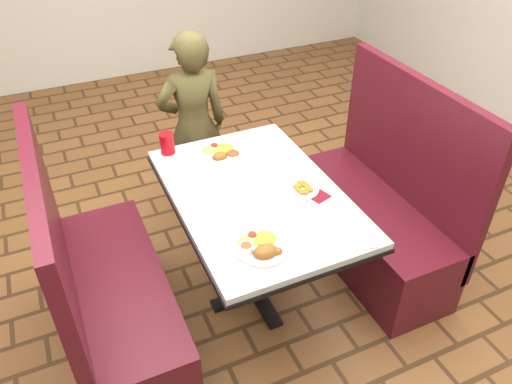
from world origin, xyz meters
TOP-DOWN VIEW (x-y plane):
  - dining_table at (0.00, 0.00)m, footprint 0.81×1.21m
  - booth_bench_left at (-0.80, 0.00)m, footprint 0.47×1.20m
  - booth_bench_right at (0.80, 0.00)m, footprint 0.47×1.20m
  - diner_person at (-0.01, 0.97)m, footprint 0.48×0.32m
  - near_dinner_plate at (-0.15, -0.39)m, footprint 0.25×0.25m
  - far_dinner_plate at (-0.03, 0.40)m, footprint 0.26×0.26m
  - plantain_plate at (0.22, -0.08)m, footprint 0.17×0.17m
  - maroon_napkin at (0.27, -0.16)m, footprint 0.12×0.12m
  - spoon_utensil at (0.19, -0.14)m, footprint 0.06×0.14m
  - red_tumbler at (-0.30, 0.55)m, footprint 0.08×0.08m
  - paper_napkin at (0.24, -0.51)m, footprint 0.21×0.17m
  - knife_utensil at (-0.11, -0.31)m, footprint 0.06×0.15m
  - fork_utensil at (-0.12, -0.41)m, footprint 0.04×0.13m
  - lettuce_shreds at (0.04, 0.06)m, footprint 0.28×0.32m

SIDE VIEW (x-z plane):
  - booth_bench_left at x=-0.80m, z-range -0.26..0.92m
  - booth_bench_right at x=0.80m, z-range -0.26..0.92m
  - diner_person at x=-0.01m, z-range 0.00..1.28m
  - dining_table at x=0.00m, z-range 0.28..1.03m
  - lettuce_shreds at x=0.04m, z-range 0.75..0.75m
  - maroon_napkin at x=0.27m, z-range 0.75..0.75m
  - paper_napkin at x=0.24m, z-range 0.75..0.76m
  - spoon_utensil at x=0.19m, z-range 0.75..0.76m
  - knife_utensil at x=-0.11m, z-range 0.76..0.76m
  - fork_utensil at x=-0.12m, z-range 0.76..0.76m
  - plantain_plate at x=0.22m, z-range 0.75..0.77m
  - far_dinner_plate at x=-0.03m, z-range 0.74..0.81m
  - near_dinner_plate at x=-0.15m, z-range 0.74..0.82m
  - red_tumbler at x=-0.30m, z-range 0.75..0.87m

